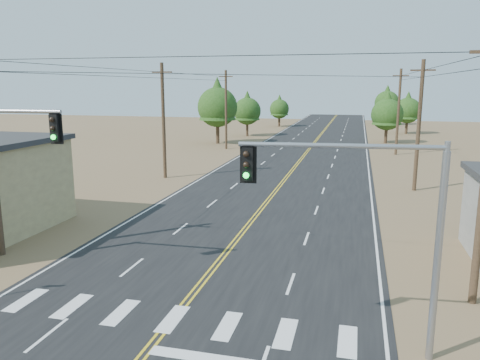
% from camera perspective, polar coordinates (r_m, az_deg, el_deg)
% --- Properties ---
extents(road, '(15.00, 200.00, 0.02)m').
position_cam_1_polar(road, '(37.45, 4.61, -1.03)').
color(road, black).
rests_on(road, ground).
extents(utility_pole_left_mid, '(1.80, 0.30, 10.00)m').
position_cam_1_polar(utility_pole_left_mid, '(41.61, -9.31, 7.22)').
color(utility_pole_left_mid, '#4C3826').
rests_on(utility_pole_left_mid, ground).
extents(utility_pole_left_far, '(1.80, 0.30, 10.00)m').
position_cam_1_polar(utility_pole_left_far, '(60.45, -1.72, 8.63)').
color(utility_pole_left_far, '#4C3826').
rests_on(utility_pole_left_far, ground).
extents(utility_pole_right_mid, '(1.80, 0.30, 10.00)m').
position_cam_1_polar(utility_pole_right_mid, '(38.46, 20.97, 6.29)').
color(utility_pole_right_mid, '#4C3826').
rests_on(utility_pole_right_mid, ground).
extents(utility_pole_right_far, '(1.80, 0.30, 10.00)m').
position_cam_1_polar(utility_pole_right_far, '(58.33, 18.75, 7.93)').
color(utility_pole_right_far, '#4C3826').
rests_on(utility_pole_right_far, ground).
extents(signal_mast_right, '(5.88, 0.89, 6.57)m').
position_cam_1_polar(signal_mast_right, '(14.05, 16.55, -3.84)').
color(signal_mast_right, gray).
rests_on(signal_mast_right, ground).
extents(tree_left_near, '(5.58, 5.58, 9.29)m').
position_cam_1_polar(tree_left_near, '(66.33, -2.77, 9.36)').
color(tree_left_near, '#3F2D1E').
rests_on(tree_left_near, ground).
extents(tree_left_mid, '(4.38, 4.38, 7.31)m').
position_cam_1_polar(tree_left_mid, '(76.40, 0.89, 8.73)').
color(tree_left_mid, '#3F2D1E').
rests_on(tree_left_mid, ground).
extents(tree_left_far, '(3.83, 3.83, 6.38)m').
position_cam_1_polar(tree_left_far, '(94.59, 4.83, 8.86)').
color(tree_left_far, '#3F2D1E').
rests_on(tree_left_far, ground).
extents(tree_right_near, '(4.44, 4.44, 7.40)m').
position_cam_1_polar(tree_right_near, '(69.72, 17.52, 7.99)').
color(tree_right_near, '#3F2D1E').
rests_on(tree_right_near, ground).
extents(tree_right_mid, '(4.31, 4.31, 7.19)m').
position_cam_1_polar(tree_right_mid, '(84.73, 19.77, 8.28)').
color(tree_right_mid, '#3F2D1E').
rests_on(tree_right_mid, ground).
extents(tree_right_far, '(4.97, 4.97, 8.29)m').
position_cam_1_polar(tree_right_far, '(103.15, 17.49, 9.25)').
color(tree_right_far, '#3F2D1E').
rests_on(tree_right_far, ground).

